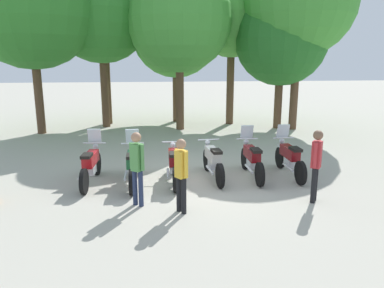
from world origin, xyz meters
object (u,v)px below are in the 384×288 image
tree_1 (101,12)px  tree_4 (176,34)px  motorcycle_1 (132,165)px  tree_2 (104,26)px  motorcycle_5 (289,158)px  motorcycle_2 (174,164)px  tree_7 (300,1)px  tree_5 (232,24)px  motorcycle_3 (213,160)px  motorcycle_0 (91,164)px  motorcycle_4 (252,159)px  person_1 (181,170)px  tree_6 (281,39)px  person_0 (137,163)px  tree_3 (179,19)px  person_2 (316,161)px  tree_0 (30,2)px

tree_1 → tree_4: tree_1 is taller
motorcycle_1 → tree_2: tree_2 is taller
motorcycle_5 → motorcycle_2: bearing=92.8°
motorcycle_2 → tree_7: 10.44m
tree_5 → motorcycle_1: bearing=-116.4°
motorcycle_3 → tree_5: (2.14, 8.45, 4.29)m
motorcycle_5 → motorcycle_0: bearing=90.3°
motorcycle_4 → tree_7: (3.67, 6.75, 5.10)m
person_1 → tree_6: bearing=26.4°
tree_2 → tree_7: size_ratio=0.79×
tree_4 → tree_7: bearing=-27.0°
tree_7 → person_0: bearing=-128.2°
tree_3 → tree_7: bearing=-5.0°
tree_1 → tree_2: bearing=88.7°
tree_3 → person_2: bearing=-74.8°
tree_3 → tree_5: tree_3 is taller
tree_1 → motorcycle_3: bearing=-64.7°
motorcycle_1 → motorcycle_5: size_ratio=1.00×
tree_5 → tree_6: size_ratio=1.05×
person_2 → tree_2: bearing=-26.5°
motorcycle_0 → motorcycle_4: 4.38m
person_0 → tree_0: bearing=-114.7°
motorcycle_2 → tree_6: tree_6 is taller
motorcycle_0 → motorcycle_2: motorcycle_0 is taller
motorcycle_4 → motorcycle_0: bearing=90.9°
motorcycle_0 → tree_0: 9.15m
motorcycle_0 → tree_3: size_ratio=0.31×
tree_7 → tree_4: bearing=153.0°
person_0 → tree_7: tree_7 is taller
motorcycle_4 → tree_2: tree_2 is taller
motorcycle_3 → tree_3: size_ratio=0.31×
motorcycle_2 → tree_2: 10.51m
tree_3 → tree_4: bearing=91.0°
person_1 → tree_6: size_ratio=0.27×
motorcycle_0 → person_2: (5.36, -1.84, 0.48)m
motorcycle_0 → tree_7: tree_7 is taller
motorcycle_4 → tree_1: (-4.99, 8.22, 4.71)m
motorcycle_0 → motorcycle_5: same height
person_1 → person_0: bearing=118.2°
motorcycle_5 → tree_1: bearing=35.3°
motorcycle_1 → motorcycle_2: 1.10m
person_0 → tree_3: size_ratio=0.24×
motorcycle_3 → tree_0: tree_0 is taller
motorcycle_4 → person_1: size_ratio=1.34×
tree_2 → motorcycle_4: bearing=-61.1°
tree_2 → tree_7: (8.64, -2.25, 0.91)m
motorcycle_5 → tree_3: tree_3 is taller
motorcycle_1 → motorcycle_2: motorcycle_1 is taller
motorcycle_1 → tree_6: (6.34, 7.38, 3.52)m
motorcycle_4 → person_1: person_1 is taller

